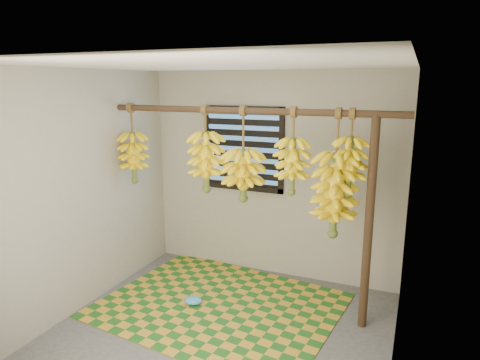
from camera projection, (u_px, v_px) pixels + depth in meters
The scene contains 16 objects.
floor at pixel (217, 337), 3.91m from camera, with size 3.00×3.00×0.01m, color #444444.
ceiling at pixel (213, 64), 3.37m from camera, with size 3.00×3.00×0.01m, color silver.
wall_back at pixel (272, 176), 4.99m from camera, with size 3.00×0.01×2.40m, color gray.
wall_left at pixel (78, 193), 4.21m from camera, with size 0.01×3.00×2.40m, color gray.
wall_right at pixel (403, 234), 3.07m from camera, with size 0.01×3.00×2.40m, color gray.
window at pixel (243, 149), 5.03m from camera, with size 1.00×0.04×1.00m.
hanging_pole at pixel (246, 111), 4.09m from camera, with size 0.06×0.06×3.00m, color #3C281A.
support_post at pixel (369, 226), 3.86m from camera, with size 0.08×0.08×2.00m, color #3C281A.
woven_mat at pixel (219, 305), 4.44m from camera, with size 2.33×1.86×0.01m, color #1E5719.
plastic_bag at pixel (193, 301), 4.44m from camera, with size 0.19×0.14×0.08m, color #3B94DE.
banana_bunch_a at pixel (134, 157), 4.72m from camera, with size 0.32×0.32×0.87m.
banana_bunch_b at pixel (206, 162), 4.38m from camera, with size 0.35×0.35×0.89m.
banana_bunch_c at pixel (243, 175), 4.24m from camera, with size 0.39×0.39×0.94m.
banana_bunch_d at pixel (292, 166), 4.02m from camera, with size 0.33×0.33×0.83m.
banana_bunch_e at pixel (335, 195), 3.92m from camera, with size 0.41×0.41×1.19m.
banana_bunch_f at pixel (349, 167), 3.82m from camera, with size 0.30×0.30×0.79m.
Camera 1 is at (1.56, -3.13, 2.26)m, focal length 32.00 mm.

